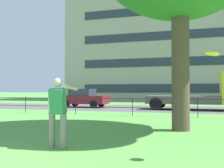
{
  "coord_description": "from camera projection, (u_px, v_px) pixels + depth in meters",
  "views": [
    {
      "loc": [
        3.79,
        -3.02,
        1.44
      ],
      "look_at": [
        0.29,
        7.72,
        1.69
      ],
      "focal_mm": 44.86,
      "sensor_mm": 36.0,
      "label": 1
    }
  ],
  "objects": [
    {
      "name": "street_strip",
      "position": [
        152.0,
        108.0,
        21.89
      ],
      "size": [
        80.0,
        7.88,
        0.01
      ],
      "primitive_type": "cube",
      "color": "#565454",
      "rests_on": "ground"
    },
    {
      "name": "park_fence",
      "position": [
        132.0,
        104.0,
        15.74
      ],
      "size": [
        35.25,
        0.04,
        1.0
      ],
      "color": "black",
      "rests_on": "ground"
    },
    {
      "name": "person_thrower",
      "position": [
        58.0,
        110.0,
        6.9
      ],
      "size": [
        0.54,
        0.78,
        1.74
      ],
      "color": "slate",
      "rests_on": "ground"
    },
    {
      "name": "frisbee",
      "position": [
        212.0,
        54.0,
        5.7
      ],
      "size": [
        0.37,
        0.37,
        0.08
      ],
      "color": "yellow"
    },
    {
      "name": "car_maroon_far_right",
      "position": [
        83.0,
        98.0,
        23.43
      ],
      "size": [
        4.05,
        1.91,
        1.54
      ],
      "color": "maroon",
      "rests_on": "ground"
    },
    {
      "name": "flatbed_truck_right",
      "position": [
        214.0,
        93.0,
        19.85
      ],
      "size": [
        7.32,
        2.48,
        2.75
      ],
      "color": "yellow",
      "rests_on": "ground"
    },
    {
      "name": "apartment_building_background",
      "position": [
        209.0,
        28.0,
        39.5
      ],
      "size": [
        39.11,
        12.66,
        20.37
      ],
      "color": "#ADA393",
      "rests_on": "ground"
    }
  ]
}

